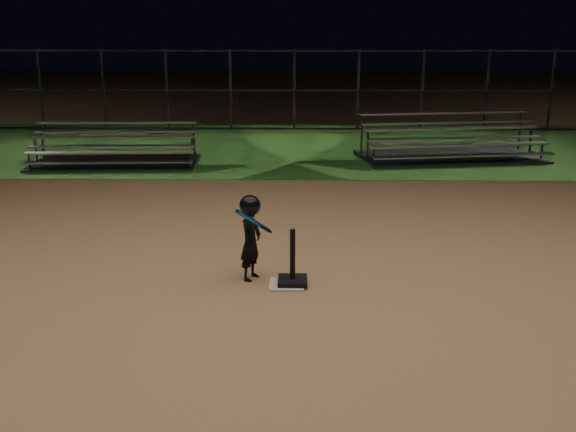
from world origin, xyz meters
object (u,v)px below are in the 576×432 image
(home_plate, at_px, (287,284))
(batting_tee, at_px, (293,273))
(child_batter, at_px, (251,235))
(bleacher_right, at_px, (451,150))
(bleacher_left, at_px, (115,157))

(home_plate, distance_m, batting_tee, 0.16)
(child_batter, xyz_separation_m, bleacher_right, (4.44, 8.24, -0.39))
(child_batter, relative_size, bleacher_right, 0.24)
(home_plate, xyz_separation_m, batting_tee, (0.08, 0.03, 0.14))
(batting_tee, distance_m, child_batter, 0.75)
(batting_tee, height_order, bleacher_left, bleacher_left)
(home_plate, xyz_separation_m, child_batter, (-0.48, 0.22, 0.60))
(batting_tee, relative_size, bleacher_left, 0.18)
(batting_tee, xyz_separation_m, bleacher_right, (3.89, 8.44, 0.07))
(home_plate, bearing_deg, child_batter, 155.33)
(child_batter, xyz_separation_m, bleacher_left, (-3.81, 7.37, -0.42))
(bleacher_left, bearing_deg, bleacher_right, 2.97)
(batting_tee, distance_m, bleacher_left, 8.73)
(home_plate, height_order, bleacher_right, bleacher_right)
(batting_tee, distance_m, bleacher_right, 9.29)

